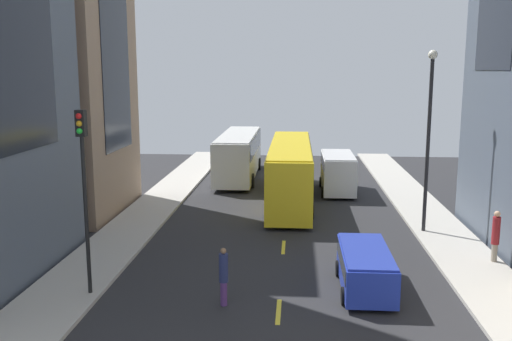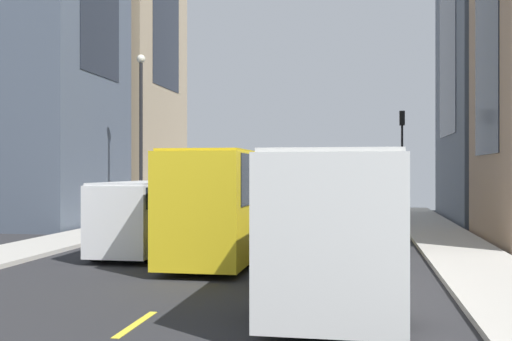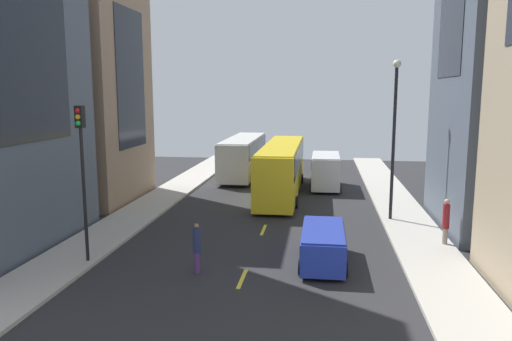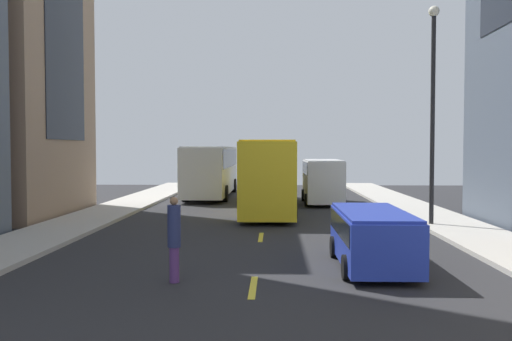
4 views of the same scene
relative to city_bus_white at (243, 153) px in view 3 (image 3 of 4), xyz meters
The scene contains 18 objects.
ground_plane 10.56m from the city_bus_white, 68.71° to the right, with size 42.46×42.46×0.00m, color #28282B.
sidewalk_west 10.65m from the city_bus_white, 112.75° to the right, with size 2.83×44.00×0.15m, color #B2ADA3.
sidewalk_east 15.20m from the city_bus_white, 39.84° to the right, with size 2.83×44.00×0.15m, color #B2ADA3.
lane_stripe_1 24.04m from the city_bus_white, 80.96° to the right, with size 0.16×2.00×0.01m, color yellow.
lane_stripe_2 17.20m from the city_bus_white, 77.27° to the right, with size 0.16×2.00×0.01m, color yellow.
lane_stripe_3 10.56m from the city_bus_white, 68.71° to the right, with size 0.16×2.00×0.01m, color yellow.
lane_stripe_4 5.02m from the city_bus_white, 35.24° to the right, with size 0.16×2.00×0.01m, color yellow.
lane_stripe_5 6.08m from the city_bus_white, 49.08° to the left, with size 0.16×2.00×0.01m, color yellow.
lane_stripe_6 12.12m from the city_bus_white, 71.64° to the left, with size 0.16×2.00×0.01m, color yellow.
building_west_1 16.05m from the city_bus_white, 133.72° to the right, with size 9.29×8.32×16.16m.
city_bus_white is the anchor object (origin of this frame).
streetcar_yellow 8.17m from the city_bus_white, 61.11° to the right, with size 2.70×14.06×3.59m.
delivery_van_white 8.47m from the city_bus_white, 33.38° to the right, with size 2.25×5.21×2.58m.
car_blue_0 22.60m from the city_bus_white, 72.24° to the right, with size 1.94×4.43×1.55m.
pedestrian_crossing_near 23.34m from the city_bus_white, 85.43° to the right, with size 0.31×0.31×2.06m.
pedestrian_crossing_mid 22.27m from the city_bus_white, 55.57° to the right, with size 0.32×0.32×2.17m.
traffic_light_near_corner 23.19m from the city_bus_white, 97.57° to the right, with size 0.32×0.44×6.54m.
streetlamp_near 17.86m from the city_bus_white, 52.55° to the right, with size 0.44×0.44×8.81m.
Camera 3 is at (3.00, -32.06, 7.22)m, focal length 34.46 mm.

